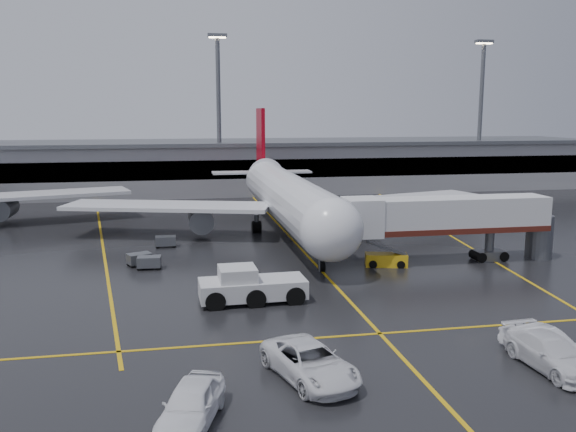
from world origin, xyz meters
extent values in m
plane|color=black|center=(0.00, 0.00, 0.00)|extent=(220.00, 220.00, 0.00)
cube|color=gold|center=(0.00, 0.00, 0.01)|extent=(0.25, 90.00, 0.02)
cube|color=gold|center=(0.00, -22.00, 0.01)|extent=(60.00, 0.25, 0.02)
cube|color=gold|center=(-20.00, 10.00, 0.01)|extent=(9.99, 69.35, 0.02)
cube|color=gold|center=(18.00, 10.00, 0.01)|extent=(7.57, 69.64, 0.02)
cube|color=gray|center=(0.00, 48.00, 4.00)|extent=(120.00, 18.00, 8.00)
cube|color=black|center=(0.00, 39.20, 4.50)|extent=(120.00, 0.40, 3.00)
cube|color=#595B60|center=(0.00, 48.00, 8.30)|extent=(122.00, 19.00, 0.60)
cylinder|color=#595B60|center=(-5.00, 42.00, 12.50)|extent=(0.70, 0.70, 25.00)
cube|color=#595B60|center=(-5.00, 42.00, 25.20)|extent=(3.00, 1.20, 0.50)
cube|color=#FFE5B2|center=(-5.00, 42.00, 24.90)|extent=(2.60, 0.90, 0.20)
cylinder|color=#595B60|center=(40.00, 42.00, 12.50)|extent=(0.70, 0.70, 25.00)
cube|color=#595B60|center=(40.00, 42.00, 25.20)|extent=(3.00, 1.20, 0.50)
cube|color=#FFE5B2|center=(40.00, 42.00, 24.90)|extent=(2.60, 0.90, 0.20)
cylinder|color=silver|center=(0.00, 8.00, 4.20)|extent=(5.20, 36.00, 5.20)
sphere|color=silver|center=(0.00, -10.00, 4.20)|extent=(5.20, 5.20, 5.20)
cone|color=silver|center=(0.00, 29.00, 4.80)|extent=(4.94, 8.00, 4.94)
cube|color=#970211|center=(0.00, 30.00, 9.70)|extent=(0.50, 5.50, 8.50)
cube|color=silver|center=(0.00, 29.00, 5.00)|extent=(14.00, 3.00, 0.25)
cube|color=silver|center=(-13.00, 10.00, 3.40)|extent=(22.80, 11.83, 0.40)
cube|color=silver|center=(13.00, 10.00, 3.40)|extent=(22.80, 11.83, 0.40)
cylinder|color=#595B60|center=(-9.50, 9.00, 2.00)|extent=(2.60, 4.50, 2.60)
cylinder|color=#595B60|center=(9.50, 9.00, 2.00)|extent=(2.60, 4.50, 2.60)
cylinder|color=#595B60|center=(0.00, -7.00, 1.00)|extent=(0.56, 0.56, 2.00)
cylinder|color=#595B60|center=(-3.20, 11.00, 1.00)|extent=(0.56, 0.56, 2.00)
cylinder|color=#595B60|center=(3.20, 11.00, 1.00)|extent=(0.56, 0.56, 2.00)
cylinder|color=black|center=(0.00, -7.00, 0.45)|extent=(0.40, 1.10, 1.10)
cylinder|color=black|center=(-3.20, 11.00, 0.55)|extent=(1.00, 1.40, 1.40)
cylinder|color=black|center=(3.20, 11.00, 0.55)|extent=(1.00, 1.40, 1.40)
cube|color=silver|center=(-29.00, 22.00, 3.40)|extent=(22.80, 11.83, 0.40)
cylinder|color=#595B60|center=(-32.50, 21.00, 2.00)|extent=(2.60, 4.50, 2.60)
cube|color=silver|center=(12.00, -6.00, 4.40)|extent=(18.00, 3.20, 3.00)
cube|color=#4F1B12|center=(12.00, -6.00, 3.10)|extent=(18.00, 3.30, 0.50)
cube|color=silver|center=(3.80, -6.00, 4.40)|extent=(3.00, 3.40, 3.30)
cylinder|color=#595B60|center=(16.00, -6.00, 1.50)|extent=(0.80, 0.80, 3.00)
cube|color=#595B60|center=(16.00, -6.00, 0.45)|extent=(2.60, 1.60, 0.90)
cylinder|color=#595B60|center=(21.00, -6.00, 2.00)|extent=(2.40, 2.40, 4.00)
cylinder|color=black|center=(14.90, -6.00, 0.45)|extent=(0.90, 1.80, 0.90)
cylinder|color=black|center=(17.10, -6.00, 0.45)|extent=(0.90, 1.80, 0.90)
cube|color=silver|center=(-6.85, -14.20, 0.97)|extent=(7.65, 3.26, 1.30)
cube|color=silver|center=(-7.93, -14.23, 2.05)|extent=(2.67, 2.67, 1.08)
cube|color=black|center=(-7.93, -14.23, 2.05)|extent=(2.40, 2.40, 0.97)
cylinder|color=black|center=(-9.66, -14.28, 0.59)|extent=(1.50, 3.28, 1.40)
cylinder|color=black|center=(-6.85, -14.20, 0.59)|extent=(1.50, 3.28, 1.40)
cylinder|color=black|center=(-4.04, -14.11, 0.59)|extent=(1.50, 3.28, 1.40)
cube|color=gold|center=(6.01, -6.31, 0.56)|extent=(3.89, 2.33, 1.11)
cube|color=#595B60|center=(6.01, -6.31, 1.62)|extent=(3.62, 1.71, 1.27)
cylinder|color=black|center=(4.83, -6.02, 0.30)|extent=(1.09, 1.84, 0.71)
cylinder|color=black|center=(7.19, -6.60, 0.30)|extent=(1.09, 1.84, 0.71)
imported|color=silver|center=(-5.61, -27.44, 0.90)|extent=(4.75, 7.09, 1.81)
imported|color=silver|center=(7.18, -28.55, 0.88)|extent=(2.90, 6.21, 1.75)
imported|color=silver|center=(7.63, -27.36, 0.84)|extent=(3.28, 5.39, 1.68)
imported|color=white|center=(-11.66, -30.81, 0.91)|extent=(3.68, 5.73, 1.82)
cube|color=#595B60|center=(-14.52, -3.52, 0.65)|extent=(2.07, 1.41, 0.90)
cylinder|color=black|center=(-15.34, -3.97, 0.18)|extent=(0.40, 0.20, 0.40)
cylinder|color=black|center=(-13.75, -4.07, 0.18)|extent=(0.40, 0.20, 0.40)
cylinder|color=black|center=(-15.28, -2.98, 0.18)|extent=(0.40, 0.20, 0.40)
cylinder|color=black|center=(-13.69, -3.07, 0.18)|extent=(0.40, 0.20, 0.40)
cube|color=#595B60|center=(-15.41, -2.19, 0.65)|extent=(2.35, 2.00, 0.90)
cylinder|color=black|center=(-15.94, -2.97, 0.18)|extent=(0.40, 0.20, 0.40)
cylinder|color=black|center=(-14.47, -2.32, 0.18)|extent=(0.40, 0.20, 0.40)
cylinder|color=black|center=(-16.34, -2.05, 0.18)|extent=(0.40, 0.20, 0.40)
cylinder|color=black|center=(-14.88, -1.41, 0.18)|extent=(0.40, 0.20, 0.40)
cube|color=#595B60|center=(-13.22, 4.98, 0.65)|extent=(2.02, 1.33, 0.90)
cylinder|color=black|center=(-14.01, 4.47, 0.18)|extent=(0.40, 0.20, 0.40)
cylinder|color=black|center=(-12.41, 4.49, 0.18)|extent=(0.40, 0.20, 0.40)
cylinder|color=black|center=(-14.02, 5.47, 0.18)|extent=(0.40, 0.20, 0.40)
cylinder|color=black|center=(-12.42, 5.49, 0.18)|extent=(0.40, 0.20, 0.40)
camera|label=1|loc=(-11.99, -55.57, 13.40)|focal=37.63mm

